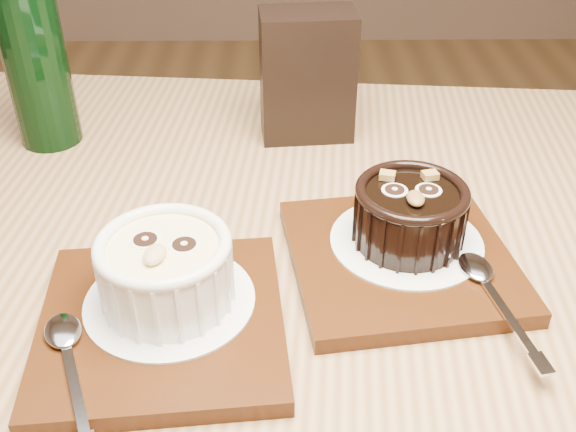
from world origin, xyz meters
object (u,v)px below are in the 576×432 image
table (301,355)px  tray_left (162,324)px  tray_right (400,259)px  ramekin_dark (410,212)px  ramekin_white (166,268)px  condiment_stand (307,76)px  green_bottle (35,59)px

table → tray_left: size_ratio=7.04×
tray_right → ramekin_dark: ramekin_dark is taller
ramekin_white → condiment_stand: bearing=81.2°
condiment_stand → green_bottle: (-0.29, -0.01, 0.03)m
ramekin_dark → green_bottle: bearing=149.8°
green_bottle → tray_left: bearing=-61.4°
ramekin_white → ramekin_dark: 0.21m
green_bottle → ramekin_dark: bearing=-30.7°
tray_right → green_bottle: (-0.36, 0.23, 0.09)m
condiment_stand → green_bottle: green_bottle is taller
table → ramekin_white: (-0.10, -0.04, 0.14)m
green_bottle → tray_right: bearing=-32.8°
ramekin_dark → tray_right: bearing=-114.1°
ramekin_dark → condiment_stand: 0.24m
tray_left → table: bearing=29.0°
table → condiment_stand: (0.01, 0.26, 0.16)m
ramekin_white → tray_right: 0.20m
tray_left → condiment_stand: size_ratio=1.29×
ramekin_dark → condiment_stand: condiment_stand is taller
ramekin_white → condiment_stand: (0.11, 0.30, 0.02)m
table → green_bottle: bearing=138.1°
ramekin_white → tray_right: bearing=29.6°
ramekin_white → green_bottle: 0.34m
tray_left → ramekin_dark: 0.22m
table → tray_right: (0.08, 0.02, 0.10)m
table → tray_right: size_ratio=7.04×
tray_left → ramekin_white: size_ratio=1.80×
ramekin_white → tray_right: ramekin_white is taller
green_bottle → ramekin_white: bearing=-59.4°
tray_left → condiment_stand: condiment_stand is taller
table → ramekin_dark: 0.17m
ramekin_dark → green_bottle: (-0.36, 0.22, 0.05)m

